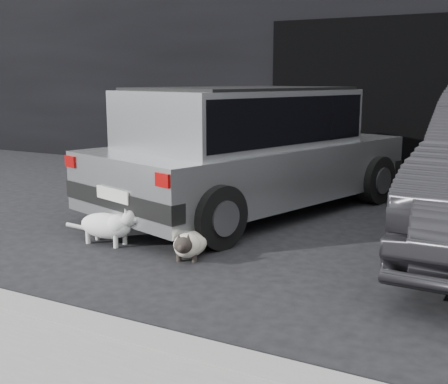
% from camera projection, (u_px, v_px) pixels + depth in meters
% --- Properties ---
extents(ground, '(80.00, 80.00, 0.00)m').
position_uv_depth(ground, '(213.00, 232.00, 6.12)').
color(ground, black).
rests_on(ground, ground).
extents(building_facade, '(34.00, 4.00, 5.00)m').
position_uv_depth(building_facade, '(417.00, 32.00, 10.36)').
color(building_facade, black).
rests_on(building_facade, ground).
extents(garage_opening, '(4.00, 0.10, 2.60)m').
position_uv_depth(garage_opening, '(390.00, 101.00, 8.86)').
color(garage_opening, black).
rests_on(garage_opening, ground).
extents(curb, '(18.00, 0.25, 0.12)m').
position_uv_depth(curb, '(148.00, 345.00, 3.40)').
color(curb, gray).
rests_on(curb, ground).
extents(silver_hatchback, '(3.05, 4.56, 1.54)m').
position_uv_depth(silver_hatchback, '(247.00, 144.00, 6.97)').
color(silver_hatchback, '#A4A7A9').
rests_on(silver_hatchback, ground).
extents(cat_siamese, '(0.46, 0.83, 0.30)m').
position_uv_depth(cat_siamese, '(190.00, 244.00, 5.22)').
color(cat_siamese, beige).
rests_on(cat_siamese, ground).
extents(cat_white, '(0.88, 0.31, 0.41)m').
position_uv_depth(cat_white, '(109.00, 225.00, 5.64)').
color(cat_white, white).
rests_on(cat_white, ground).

